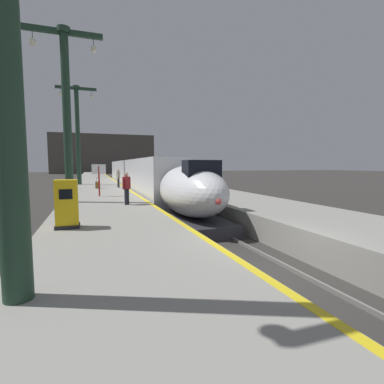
{
  "coord_description": "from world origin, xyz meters",
  "views": [
    {
      "loc": [
        -4.79,
        -6.96,
        3.14
      ],
      "look_at": [
        -0.08,
        6.47,
        1.8
      ],
      "focal_mm": 27.16,
      "sensor_mm": 36.0,
      "label": 1
    }
  ],
  "objects_px": {
    "highspeed_train_main": "(141,177)",
    "passenger_mid_platform": "(127,186)",
    "ticket_machine_yellow": "(67,206)",
    "departure_info_board": "(99,174)",
    "rolling_suitcase": "(98,185)",
    "passenger_near_edge": "(118,177)",
    "station_column_far": "(77,127)",
    "station_column_mid": "(66,99)"
  },
  "relations": [
    {
      "from": "station_column_mid",
      "to": "rolling_suitcase",
      "type": "xyz_separation_m",
      "value": [
        1.7,
        9.36,
        -5.33
      ]
    },
    {
      "from": "passenger_near_edge",
      "to": "rolling_suitcase",
      "type": "xyz_separation_m",
      "value": [
        -1.83,
        -0.42,
        -0.69
      ]
    },
    {
      "from": "passenger_mid_platform",
      "to": "rolling_suitcase",
      "type": "relative_size",
      "value": 1.72
    },
    {
      "from": "station_column_far",
      "to": "departure_info_board",
      "type": "xyz_separation_m",
      "value": [
        1.65,
        -12.79,
        -4.55
      ]
    },
    {
      "from": "station_column_far",
      "to": "rolling_suitcase",
      "type": "xyz_separation_m",
      "value": [
        1.7,
        -6.08,
        -5.75
      ]
    },
    {
      "from": "station_column_far",
      "to": "passenger_near_edge",
      "type": "bearing_deg",
      "value": -58.05
    },
    {
      "from": "station_column_far",
      "to": "rolling_suitcase",
      "type": "distance_m",
      "value": 8.54
    },
    {
      "from": "station_column_mid",
      "to": "passenger_near_edge",
      "type": "distance_m",
      "value": 11.38
    },
    {
      "from": "ticket_machine_yellow",
      "to": "departure_info_board",
      "type": "distance_m",
      "value": 10.0
    },
    {
      "from": "rolling_suitcase",
      "to": "passenger_near_edge",
      "type": "bearing_deg",
      "value": 12.96
    },
    {
      "from": "station_column_mid",
      "to": "ticket_machine_yellow",
      "type": "bearing_deg",
      "value": -87.23
    },
    {
      "from": "highspeed_train_main",
      "to": "passenger_near_edge",
      "type": "relative_size",
      "value": 22.65
    },
    {
      "from": "passenger_near_edge",
      "to": "departure_info_board",
      "type": "distance_m",
      "value": 7.39
    },
    {
      "from": "station_column_mid",
      "to": "rolling_suitcase",
      "type": "relative_size",
      "value": 9.56
    },
    {
      "from": "station_column_mid",
      "to": "passenger_mid_platform",
      "type": "height_order",
      "value": "station_column_mid"
    },
    {
      "from": "highspeed_train_main",
      "to": "rolling_suitcase",
      "type": "bearing_deg",
      "value": -152.75
    },
    {
      "from": "passenger_mid_platform",
      "to": "departure_info_board",
      "type": "distance_m",
      "value": 4.99
    },
    {
      "from": "rolling_suitcase",
      "to": "departure_info_board",
      "type": "height_order",
      "value": "departure_info_board"
    },
    {
      "from": "ticket_machine_yellow",
      "to": "station_column_mid",
      "type": "bearing_deg",
      "value": 92.77
    },
    {
      "from": "departure_info_board",
      "to": "station_column_far",
      "type": "bearing_deg",
      "value": 97.34
    },
    {
      "from": "highspeed_train_main",
      "to": "passenger_mid_platform",
      "type": "xyz_separation_m",
      "value": [
        -3.02,
        -13.69,
        0.11
      ]
    },
    {
      "from": "station_column_far",
      "to": "rolling_suitcase",
      "type": "relative_size",
      "value": 10.38
    },
    {
      "from": "highspeed_train_main",
      "to": "passenger_mid_platform",
      "type": "relative_size",
      "value": 22.65
    },
    {
      "from": "passenger_near_edge",
      "to": "station_column_far",
      "type": "bearing_deg",
      "value": 121.95
    },
    {
      "from": "station_column_far",
      "to": "passenger_near_edge",
      "type": "xyz_separation_m",
      "value": [
        3.53,
        -5.66,
        -5.07
      ]
    },
    {
      "from": "station_column_far",
      "to": "passenger_near_edge",
      "type": "height_order",
      "value": "station_column_far"
    },
    {
      "from": "ticket_machine_yellow",
      "to": "departure_info_board",
      "type": "bearing_deg",
      "value": 82.52
    },
    {
      "from": "rolling_suitcase",
      "to": "ticket_machine_yellow",
      "type": "distance_m",
      "value": 16.66
    },
    {
      "from": "rolling_suitcase",
      "to": "departure_info_board",
      "type": "relative_size",
      "value": 0.46
    },
    {
      "from": "station_column_mid",
      "to": "station_column_far",
      "type": "distance_m",
      "value": 15.44
    },
    {
      "from": "passenger_mid_platform",
      "to": "passenger_near_edge",
      "type": "bearing_deg",
      "value": 86.91
    },
    {
      "from": "highspeed_train_main",
      "to": "station_column_mid",
      "type": "relative_size",
      "value": 4.08
    },
    {
      "from": "station_column_far",
      "to": "passenger_mid_platform",
      "type": "xyz_separation_m",
      "value": [
        2.88,
        -17.6,
        -5.07
      ]
    },
    {
      "from": "station_column_far",
      "to": "departure_info_board",
      "type": "distance_m",
      "value": 13.67
    },
    {
      "from": "highspeed_train_main",
      "to": "station_column_far",
      "type": "height_order",
      "value": "station_column_far"
    },
    {
      "from": "passenger_mid_platform",
      "to": "rolling_suitcase",
      "type": "height_order",
      "value": "passenger_mid_platform"
    },
    {
      "from": "passenger_near_edge",
      "to": "passenger_mid_platform",
      "type": "xyz_separation_m",
      "value": [
        -0.65,
        -11.94,
        0.0
      ]
    },
    {
      "from": "station_column_mid",
      "to": "passenger_mid_platform",
      "type": "xyz_separation_m",
      "value": [
        2.88,
        -2.17,
        -4.64
      ]
    },
    {
      "from": "ticket_machine_yellow",
      "to": "departure_info_board",
      "type": "xyz_separation_m",
      "value": [
        1.3,
        9.88,
        0.77
      ]
    },
    {
      "from": "rolling_suitcase",
      "to": "departure_info_board",
      "type": "bearing_deg",
      "value": -90.45
    },
    {
      "from": "departure_info_board",
      "to": "passenger_near_edge",
      "type": "bearing_deg",
      "value": 75.24
    },
    {
      "from": "departure_info_board",
      "to": "ticket_machine_yellow",
      "type": "bearing_deg",
      "value": -97.48
    }
  ]
}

